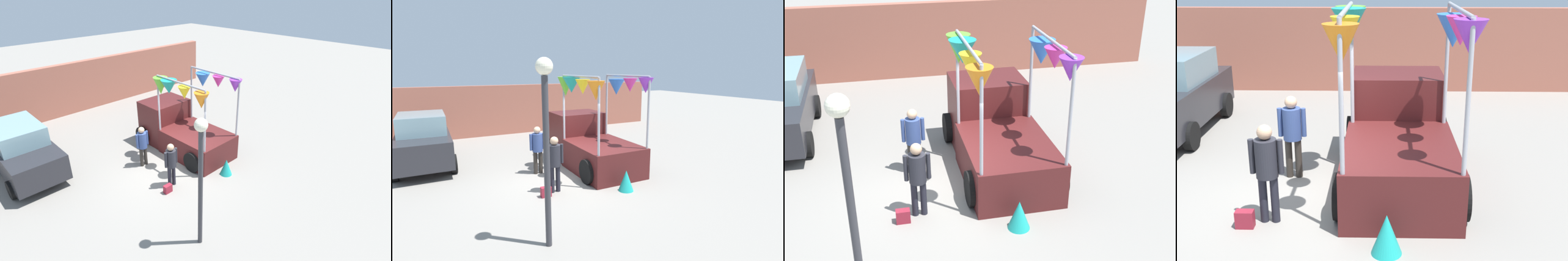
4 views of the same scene
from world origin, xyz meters
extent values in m
plane|color=gray|center=(0.00, 0.00, 0.00)|extent=(60.00, 60.00, 0.00)
cube|color=#4C1919|center=(1.55, 0.13, 0.50)|extent=(1.90, 2.60, 1.00)
cube|color=#4C1919|center=(1.55, 2.13, 0.90)|extent=(1.80, 1.40, 1.80)
cube|color=#8CB2C6|center=(1.55, 2.13, 1.35)|extent=(1.76, 1.37, 0.60)
cylinder|color=black|center=(0.60, 2.48, 0.38)|extent=(0.22, 0.76, 0.76)
cylinder|color=black|center=(2.50, 2.48, 0.38)|extent=(0.22, 0.76, 0.76)
cylinder|color=black|center=(0.60, -0.57, 0.38)|extent=(0.22, 0.76, 0.76)
cylinder|color=black|center=(2.50, -0.57, 0.38)|extent=(0.22, 0.76, 0.76)
cylinder|color=#A5A5AD|center=(0.68, 1.35, 2.11)|extent=(0.07, 0.07, 2.21)
cylinder|color=#A5A5AD|center=(2.42, 1.35, 2.11)|extent=(0.07, 0.07, 2.21)
cylinder|color=#A5A5AD|center=(0.68, -1.09, 2.11)|extent=(0.07, 0.07, 2.21)
cylinder|color=#A5A5AD|center=(2.42, -1.09, 2.11)|extent=(0.07, 0.07, 2.21)
cylinder|color=#A5A5AD|center=(0.68, 0.13, 3.21)|extent=(0.07, 2.44, 0.07)
cylinder|color=#A5A5AD|center=(2.42, 0.13, 3.21)|extent=(0.07, 2.44, 0.07)
cone|color=orange|center=(0.68, -0.92, 2.84)|extent=(0.60, 0.60, 0.54)
cone|color=purple|center=(2.42, -0.92, 2.95)|extent=(0.66, 0.66, 0.47)
cone|color=yellow|center=(0.68, -0.11, 2.91)|extent=(0.62, 0.62, 0.44)
cone|color=#D83399|center=(2.42, -0.11, 2.92)|extent=(0.63, 0.63, 0.44)
cone|color=teal|center=(0.68, 0.71, 2.93)|extent=(0.77, 0.77, 0.51)
cone|color=blue|center=(2.42, 0.71, 2.82)|extent=(0.78, 0.78, 0.55)
cone|color=#66CC33|center=(0.68, 1.18, 2.85)|extent=(0.74, 0.74, 0.65)
cube|color=#26262B|center=(-3.76, 3.64, 0.77)|extent=(1.70, 4.00, 0.90)
cube|color=#72939E|center=(-3.76, 3.79, 1.55)|extent=(1.50, 2.10, 0.66)
cylinder|color=black|center=(-2.91, 4.89, 0.32)|extent=(0.18, 0.64, 0.64)
cylinder|color=black|center=(-4.61, 2.39, 0.32)|extent=(0.18, 0.64, 0.64)
cylinder|color=black|center=(-2.91, 2.39, 0.32)|extent=(0.18, 0.64, 0.64)
cylinder|color=black|center=(-0.61, -0.70, 0.38)|extent=(0.13, 0.13, 0.77)
cylinder|color=black|center=(-0.43, -0.70, 0.38)|extent=(0.13, 0.13, 0.77)
cylinder|color=#26262D|center=(-0.52, -0.70, 1.07)|extent=(0.34, 0.34, 0.61)
sphere|color=tan|center=(-0.52, -0.70, 1.49)|extent=(0.23, 0.23, 0.23)
cylinder|color=#26262D|center=(-0.74, -0.70, 1.10)|extent=(0.09, 0.09, 0.55)
cylinder|color=#26262D|center=(-0.30, -0.70, 1.10)|extent=(0.09, 0.09, 0.55)
cylinder|color=#2D2823|center=(-0.52, 1.03, 0.38)|extent=(0.13, 0.13, 0.76)
cylinder|color=#2D2823|center=(-0.34, 1.03, 0.38)|extent=(0.13, 0.13, 0.76)
cylinder|color=#33477F|center=(-0.43, 1.03, 1.06)|extent=(0.34, 0.34, 0.60)
sphere|color=tan|center=(-0.43, 1.03, 1.48)|extent=(0.23, 0.23, 0.23)
cylinder|color=#33477F|center=(-0.65, 1.03, 1.09)|extent=(0.09, 0.09, 0.54)
cylinder|color=#33477F|center=(-0.21, 1.03, 1.09)|extent=(0.09, 0.09, 0.54)
cube|color=maroon|center=(-0.87, -0.90, 0.14)|extent=(0.28, 0.16, 0.28)
cylinder|color=#333338|center=(-1.63, -3.15, 1.67)|extent=(0.12, 0.12, 3.33)
sphere|color=#F2EDCC|center=(-1.63, -3.15, 3.49)|extent=(0.32, 0.32, 0.32)
cube|color=#9E5947|center=(0.00, 7.91, 1.30)|extent=(18.00, 0.36, 2.60)
cone|color=teal|center=(1.32, -1.57, 0.30)|extent=(0.57, 0.57, 0.60)
camera|label=1|loc=(-5.97, -7.36, 6.36)|focal=28.00mm
camera|label=2|loc=(-3.51, -8.36, 3.45)|focal=28.00mm
camera|label=3|loc=(-1.12, -9.04, 5.84)|focal=45.00mm
camera|label=4|loc=(1.25, -7.56, 3.88)|focal=45.00mm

